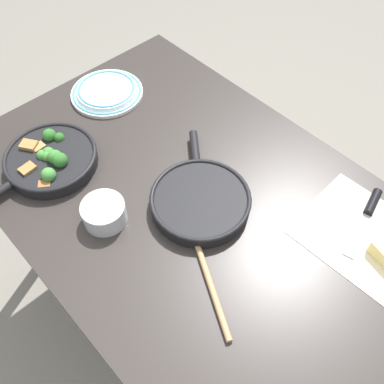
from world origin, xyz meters
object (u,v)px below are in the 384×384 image
object	(u,v)px
skillet_broccoli	(50,159)
wooden_spoon	(199,251)
prep_bowl_steel	(104,213)
skillet_eggs	(200,200)
grater_knife	(368,213)
dinner_plate_stack	(107,91)

from	to	relation	value
skillet_broccoli	wooden_spoon	size ratio (longest dim) A/B	1.09
wooden_spoon	prep_bowl_steel	xyz separation A→B (m)	(0.24, 0.11, 0.02)
skillet_eggs	grater_knife	world-z (taller)	skillet_eggs
skillet_eggs	dinner_plate_stack	xyz separation A→B (m)	(0.53, -0.08, -0.01)
dinner_plate_stack	prep_bowl_steel	size ratio (longest dim) A/B	2.08
prep_bowl_steel	dinner_plate_stack	bearing A→B (deg)	-36.64
skillet_eggs	prep_bowl_steel	distance (m)	0.25
wooden_spoon	dinner_plate_stack	size ratio (longest dim) A/B	1.45
skillet_eggs	dinner_plate_stack	world-z (taller)	skillet_eggs
skillet_broccoli	dinner_plate_stack	size ratio (longest dim) A/B	1.58
grater_knife	prep_bowl_steel	distance (m)	0.68
skillet_eggs	dinner_plate_stack	size ratio (longest dim) A/B	1.43
grater_knife	prep_bowl_steel	size ratio (longest dim) A/B	2.01
prep_bowl_steel	grater_knife	bearing A→B (deg)	-131.82
skillet_broccoli	wooden_spoon	xyz separation A→B (m)	(-0.49, -0.11, -0.02)
dinner_plate_stack	skillet_eggs	bearing A→B (deg)	171.02
skillet_eggs	grater_knife	distance (m)	0.44
wooden_spoon	grater_knife	world-z (taller)	grater_knife
wooden_spoon	dinner_plate_stack	bearing A→B (deg)	10.81
skillet_broccoli	grater_knife	world-z (taller)	skillet_broccoli
grater_knife	prep_bowl_steel	bearing A→B (deg)	-56.76
prep_bowl_steel	skillet_broccoli	bearing A→B (deg)	0.70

